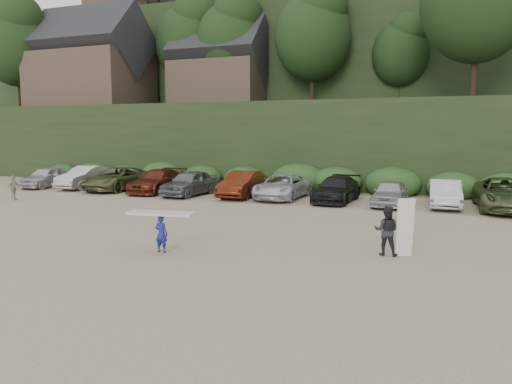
% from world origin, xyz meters
% --- Properties ---
extents(ground, '(120.00, 120.00, 0.00)m').
position_xyz_m(ground, '(0.00, 0.00, 0.00)').
color(ground, tan).
rests_on(ground, ground).
extents(hillside_backdrop, '(90.00, 41.50, 28.00)m').
position_xyz_m(hillside_backdrop, '(-0.26, 35.93, 11.22)').
color(hillside_backdrop, black).
rests_on(hillside_backdrop, ground).
extents(parked_cars, '(36.82, 6.03, 1.64)m').
position_xyz_m(parked_cars, '(-0.77, 10.21, 0.76)').
color(parked_cars, '#BDBCC2').
rests_on(parked_cars, ground).
extents(distant_walker, '(0.40, 0.86, 1.42)m').
position_xyz_m(distant_walker, '(-15.74, 4.08, 0.71)').
color(distant_walker, '#ABA091').
rests_on(distant_walker, ground).
extents(child_surfer, '(2.31, 0.96, 1.34)m').
position_xyz_m(child_surfer, '(-1.09, -3.40, 0.91)').
color(child_surfer, navy).
rests_on(child_surfer, ground).
extents(adult_surfer, '(1.25, 0.62, 1.88)m').
position_xyz_m(adult_surfer, '(5.87, -1.07, 0.81)').
color(adult_surfer, black).
rests_on(adult_surfer, ground).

